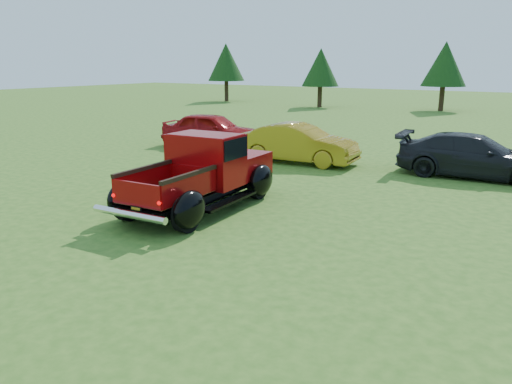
{
  "coord_description": "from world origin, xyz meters",
  "views": [
    {
      "loc": [
        5.77,
        -7.98,
        3.47
      ],
      "look_at": [
        0.49,
        0.2,
        0.95
      ],
      "focal_mm": 35.0,
      "sensor_mm": 36.0,
      "label": 1
    }
  ],
  "objects_px": {
    "tree_west": "(321,68)",
    "show_car_yellow": "(298,143)",
    "tree_mid_left": "(445,64)",
    "show_car_red": "(212,130)",
    "show_car_grey": "(474,156)",
    "tree_far_west": "(226,62)",
    "pickup_truck": "(206,172)"
  },
  "relations": [
    {
      "from": "tree_far_west",
      "to": "show_car_grey",
      "type": "xyz_separation_m",
      "value": [
        25.17,
        -21.45,
        -2.85
      ]
    },
    {
      "from": "tree_west",
      "to": "show_car_red",
      "type": "xyz_separation_m",
      "value": [
        4.79,
        -20.32,
        -2.38
      ]
    },
    {
      "from": "tree_mid_left",
      "to": "show_car_yellow",
      "type": "height_order",
      "value": "tree_mid_left"
    },
    {
      "from": "tree_west",
      "to": "tree_far_west",
      "type": "bearing_deg",
      "value": 174.29
    },
    {
      "from": "tree_west",
      "to": "show_car_grey",
      "type": "height_order",
      "value": "tree_west"
    },
    {
      "from": "tree_far_west",
      "to": "show_car_grey",
      "type": "bearing_deg",
      "value": -40.44
    },
    {
      "from": "pickup_truck",
      "to": "show_car_grey",
      "type": "height_order",
      "value": "pickup_truck"
    },
    {
      "from": "tree_west",
      "to": "show_car_grey",
      "type": "relative_size",
      "value": 1.0
    },
    {
      "from": "tree_mid_left",
      "to": "pickup_truck",
      "type": "bearing_deg",
      "value": -87.73
    },
    {
      "from": "pickup_truck",
      "to": "show_car_yellow",
      "type": "xyz_separation_m",
      "value": [
        -0.67,
        6.09,
        -0.16
      ]
    },
    {
      "from": "show_car_yellow",
      "to": "tree_mid_left",
      "type": "bearing_deg",
      "value": -3.24
    },
    {
      "from": "tree_west",
      "to": "show_car_grey",
      "type": "xyz_separation_m",
      "value": [
        15.17,
        -20.45,
        -2.44
      ]
    },
    {
      "from": "tree_mid_left",
      "to": "show_car_yellow",
      "type": "xyz_separation_m",
      "value": [
        0.5,
        -23.38,
        -2.69
      ]
    },
    {
      "from": "tree_mid_left",
      "to": "show_car_red",
      "type": "xyz_separation_m",
      "value": [
        -4.21,
        -22.32,
        -2.66
      ]
    },
    {
      "from": "show_car_red",
      "to": "show_car_grey",
      "type": "bearing_deg",
      "value": -102.16
    },
    {
      "from": "tree_far_west",
      "to": "show_car_yellow",
      "type": "distance_m",
      "value": 29.82
    },
    {
      "from": "show_car_yellow",
      "to": "pickup_truck",
      "type": "bearing_deg",
      "value": -178.2
    },
    {
      "from": "tree_west",
      "to": "tree_mid_left",
      "type": "relative_size",
      "value": 0.92
    },
    {
      "from": "tree_mid_left",
      "to": "pickup_truck",
      "type": "xyz_separation_m",
      "value": [
        1.17,
        -29.48,
        -2.53
      ]
    },
    {
      "from": "tree_west",
      "to": "show_car_red",
      "type": "height_order",
      "value": "tree_west"
    },
    {
      "from": "tree_far_west",
      "to": "tree_mid_left",
      "type": "relative_size",
      "value": 1.04
    },
    {
      "from": "tree_far_west",
      "to": "show_car_red",
      "type": "relative_size",
      "value": 1.22
    },
    {
      "from": "tree_far_west",
      "to": "pickup_truck",
      "type": "bearing_deg",
      "value": -54.69
    },
    {
      "from": "tree_far_west",
      "to": "show_car_grey",
      "type": "height_order",
      "value": "tree_far_west"
    },
    {
      "from": "tree_west",
      "to": "show_car_red",
      "type": "bearing_deg",
      "value": -76.73
    },
    {
      "from": "show_car_red",
      "to": "show_car_grey",
      "type": "height_order",
      "value": "show_car_red"
    },
    {
      "from": "show_car_red",
      "to": "show_car_yellow",
      "type": "bearing_deg",
      "value": -114.18
    },
    {
      "from": "show_car_yellow",
      "to": "show_car_grey",
      "type": "height_order",
      "value": "show_car_yellow"
    },
    {
      "from": "show_car_red",
      "to": "tree_mid_left",
      "type": "bearing_deg",
      "value": -22.08
    },
    {
      "from": "show_car_red",
      "to": "tree_far_west",
      "type": "bearing_deg",
      "value": 23.36
    },
    {
      "from": "pickup_truck",
      "to": "show_car_red",
      "type": "xyz_separation_m",
      "value": [
        -5.38,
        7.16,
        -0.13
      ]
    },
    {
      "from": "tree_west",
      "to": "show_car_yellow",
      "type": "relative_size",
      "value": 1.09
    }
  ]
}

